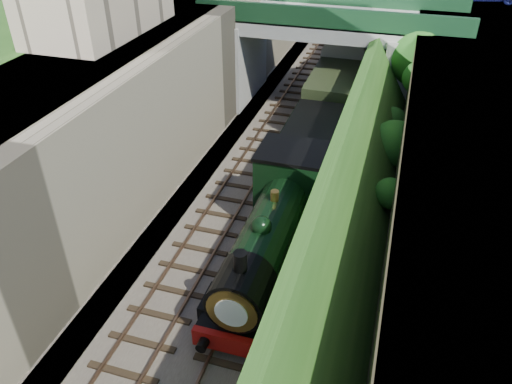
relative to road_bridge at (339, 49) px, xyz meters
name	(u,v)px	position (x,y,z in m)	size (l,w,h in m)	color
trackbed	(308,130)	(-0.94, -4.00, -3.98)	(10.00, 90.00, 0.20)	#473F38
retaining_wall	(223,69)	(-6.44, -4.00, -0.58)	(1.00, 90.00, 7.00)	#756B56
street_plateau_left	(171,63)	(-9.94, -4.00, -0.58)	(6.00, 90.00, 7.00)	#262628
street_plateau_right	(483,103)	(8.56, -4.00, -0.95)	(8.00, 90.00, 6.25)	#262628
embankment_slope	(394,116)	(4.05, -6.31, -1.32)	(4.67, 90.00, 6.36)	#1E4714
track_left	(277,124)	(-2.94, -4.00, -3.83)	(2.50, 90.00, 0.20)	black
track_right	(327,131)	(0.26, -4.00, -3.83)	(2.50, 90.00, 0.20)	black
road_bridge	(339,49)	(0.00, 0.00, 0.00)	(16.00, 6.40, 7.25)	gray
tree	(420,58)	(4.97, -2.03, 0.57)	(3.60, 3.80, 6.60)	black
locomotive	(273,232)	(0.26, -16.78, -2.18)	(3.10, 10.23, 3.83)	black
tender	(311,152)	(0.26, -9.42, -2.46)	(2.70, 6.00, 3.05)	black
coach_front	(347,65)	(0.26, 3.18, -2.03)	(2.90, 18.00, 3.70)	black
coach_middle	(374,5)	(0.26, 21.98, -2.03)	(2.90, 18.00, 3.70)	black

